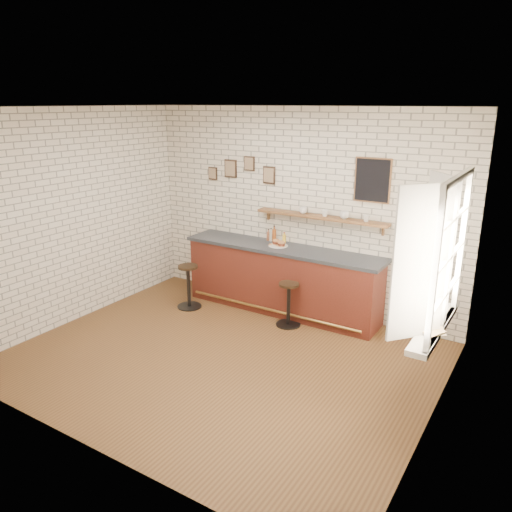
{
  "coord_description": "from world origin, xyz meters",
  "views": [
    {
      "loc": [
        3.29,
        -4.48,
        3.06
      ],
      "look_at": [
        -0.06,
        0.9,
        1.09
      ],
      "focal_mm": 35.0,
      "sensor_mm": 36.0,
      "label": 1
    }
  ],
  "objects_px": {
    "condiment_bottle_yellow": "(284,239)",
    "shelf_cup_b": "(325,213)",
    "bitters_bottle_amber": "(274,235)",
    "shelf_cup_c": "(344,215)",
    "bar_counter": "(282,279)",
    "bar_stool_left": "(189,285)",
    "ciabatta_sandwich": "(279,243)",
    "book_upper": "(428,329)",
    "bitters_bottle_white": "(271,236)",
    "book_lower": "(427,331)",
    "sandwich_plate": "(278,246)",
    "bitters_bottle_brown": "(268,236)",
    "bar_stool_right": "(289,303)",
    "shelf_cup_d": "(366,218)",
    "shelf_cup_a": "(303,210)"
  },
  "relations": [
    {
      "from": "bitters_bottle_brown",
      "to": "bitters_bottle_white",
      "type": "distance_m",
      "value": 0.05
    },
    {
      "from": "shelf_cup_a",
      "to": "shelf_cup_d",
      "type": "relative_size",
      "value": 1.31
    },
    {
      "from": "bar_counter",
      "to": "book_lower",
      "type": "relative_size",
      "value": 14.52
    },
    {
      "from": "shelf_cup_d",
      "to": "book_upper",
      "type": "xyz_separation_m",
      "value": [
        1.3,
        -1.78,
        -0.58
      ]
    },
    {
      "from": "sandwich_plate",
      "to": "book_lower",
      "type": "distance_m",
      "value": 3.01
    },
    {
      "from": "bitters_bottle_white",
      "to": "bar_stool_left",
      "type": "bearing_deg",
      "value": -139.31
    },
    {
      "from": "bitters_bottle_amber",
      "to": "condiment_bottle_yellow",
      "type": "xyz_separation_m",
      "value": [
        0.17,
        -0.0,
        -0.03
      ]
    },
    {
      "from": "sandwich_plate",
      "to": "bitters_bottle_amber",
      "type": "relative_size",
      "value": 1.14
    },
    {
      "from": "shelf_cup_a",
      "to": "sandwich_plate",
      "type": "bearing_deg",
      "value": -164.68
    },
    {
      "from": "sandwich_plate",
      "to": "book_lower",
      "type": "bearing_deg",
      "value": -31.93
    },
    {
      "from": "bar_counter",
      "to": "shelf_cup_a",
      "type": "height_order",
      "value": "shelf_cup_a"
    },
    {
      "from": "ciabatta_sandwich",
      "to": "bar_stool_right",
      "type": "bearing_deg",
      "value": -46.06
    },
    {
      "from": "bar_stool_right",
      "to": "shelf_cup_b",
      "type": "height_order",
      "value": "shelf_cup_b"
    },
    {
      "from": "condiment_bottle_yellow",
      "to": "sandwich_plate",
      "type": "bearing_deg",
      "value": -88.75
    },
    {
      "from": "sandwich_plate",
      "to": "shelf_cup_a",
      "type": "distance_m",
      "value": 0.64
    },
    {
      "from": "condiment_bottle_yellow",
      "to": "shelf_cup_b",
      "type": "relative_size",
      "value": 1.73
    },
    {
      "from": "bar_counter",
      "to": "condiment_bottle_yellow",
      "type": "relative_size",
      "value": 18.45
    },
    {
      "from": "ciabatta_sandwich",
      "to": "shelf_cup_c",
      "type": "distance_m",
      "value": 1.06
    },
    {
      "from": "shelf_cup_c",
      "to": "book_upper",
      "type": "distance_m",
      "value": 2.48
    },
    {
      "from": "sandwich_plate",
      "to": "bitters_bottle_brown",
      "type": "bearing_deg",
      "value": 146.47
    },
    {
      "from": "bitters_bottle_white",
      "to": "bar_stool_right",
      "type": "xyz_separation_m",
      "value": [
        0.64,
        -0.6,
        -0.75
      ]
    },
    {
      "from": "condiment_bottle_yellow",
      "to": "bar_stool_right",
      "type": "relative_size",
      "value": 0.26
    },
    {
      "from": "bitters_bottle_brown",
      "to": "shelf_cup_d",
      "type": "relative_size",
      "value": 1.99
    },
    {
      "from": "ciabatta_sandwich",
      "to": "shelf_cup_a",
      "type": "relative_size",
      "value": 2.11
    },
    {
      "from": "bitters_bottle_brown",
      "to": "book_lower",
      "type": "distance_m",
      "value": 3.35
    },
    {
      "from": "bar_stool_right",
      "to": "shelf_cup_b",
      "type": "bearing_deg",
      "value": 69.21
    },
    {
      "from": "bitters_bottle_brown",
      "to": "shelf_cup_b",
      "type": "height_order",
      "value": "shelf_cup_b"
    },
    {
      "from": "bitters_bottle_brown",
      "to": "bar_stool_right",
      "type": "bearing_deg",
      "value": -40.99
    },
    {
      "from": "condiment_bottle_yellow",
      "to": "bar_stool_right",
      "type": "distance_m",
      "value": 1.04
    },
    {
      "from": "sandwich_plate",
      "to": "shelf_cup_c",
      "type": "xyz_separation_m",
      "value": [
        0.93,
        0.19,
        0.54
      ]
    },
    {
      "from": "bitters_bottle_amber",
      "to": "shelf_cup_b",
      "type": "xyz_separation_m",
      "value": [
        0.82,
        0.01,
        0.44
      ]
    },
    {
      "from": "shelf_cup_b",
      "to": "shelf_cup_d",
      "type": "bearing_deg",
      "value": -53.68
    },
    {
      "from": "bitters_bottle_brown",
      "to": "bitters_bottle_white",
      "type": "bearing_deg",
      "value": 0.0
    },
    {
      "from": "ciabatta_sandwich",
      "to": "book_upper",
      "type": "bearing_deg",
      "value": -32.05
    },
    {
      "from": "shelf_cup_a",
      "to": "book_upper",
      "type": "bearing_deg",
      "value": -55.8
    },
    {
      "from": "bar_stool_right",
      "to": "book_upper",
      "type": "height_order",
      "value": "book_upper"
    },
    {
      "from": "bitters_bottle_white",
      "to": "bar_stool_left",
      "type": "xyz_separation_m",
      "value": [
        -0.97,
        -0.84,
        -0.73
      ]
    },
    {
      "from": "bar_counter",
      "to": "bar_stool_left",
      "type": "xyz_separation_m",
      "value": [
        -1.28,
        -0.64,
        -0.14
      ]
    },
    {
      "from": "condiment_bottle_yellow",
      "to": "bitters_bottle_brown",
      "type": "bearing_deg",
      "value": 180.0
    },
    {
      "from": "sandwich_plate",
      "to": "bitters_bottle_amber",
      "type": "distance_m",
      "value": 0.27
    },
    {
      "from": "bar_counter",
      "to": "bitters_bottle_amber",
      "type": "relative_size",
      "value": 12.6
    },
    {
      "from": "shelf_cup_d",
      "to": "shelf_cup_c",
      "type": "bearing_deg",
      "value": 165.22
    },
    {
      "from": "condiment_bottle_yellow",
      "to": "shelf_cup_d",
      "type": "xyz_separation_m",
      "value": [
        1.25,
        0.01,
        0.46
      ]
    },
    {
      "from": "condiment_bottle_yellow",
      "to": "shelf_cup_b",
      "type": "bearing_deg",
      "value": 0.59
    },
    {
      "from": "sandwich_plate",
      "to": "book_upper",
      "type": "bearing_deg",
      "value": -31.94
    },
    {
      "from": "sandwich_plate",
      "to": "bitters_bottle_amber",
      "type": "xyz_separation_m",
      "value": [
        -0.18,
        0.19,
        0.09
      ]
    },
    {
      "from": "bitters_bottle_amber",
      "to": "shelf_cup_c",
      "type": "xyz_separation_m",
      "value": [
        1.11,
        0.01,
        0.44
      ]
    },
    {
      "from": "shelf_cup_b",
      "to": "book_lower",
      "type": "height_order",
      "value": "shelf_cup_b"
    },
    {
      "from": "bar_counter",
      "to": "bitters_bottle_white",
      "type": "bearing_deg",
      "value": 147.59
    },
    {
      "from": "bitters_bottle_amber",
      "to": "ciabatta_sandwich",
      "type": "bearing_deg",
      "value": -44.42
    }
  ]
}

